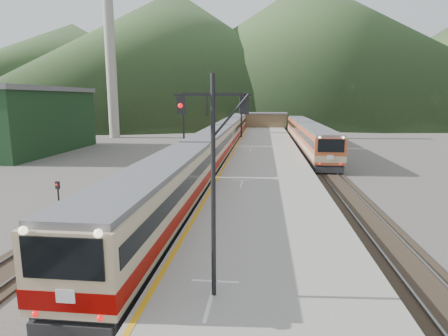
# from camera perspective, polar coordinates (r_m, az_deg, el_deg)

# --- Properties ---
(track_main) EXTENTS (2.60, 200.00, 0.23)m
(track_main) POSITION_cam_1_polar(r_m,az_deg,el_deg) (45.25, -0.78, 1.63)
(track_main) COLOR black
(track_main) RESTS_ON ground
(track_far) EXTENTS (2.60, 200.00, 0.23)m
(track_far) POSITION_cam_1_polar(r_m,az_deg,el_deg) (46.10, -6.97, 1.72)
(track_far) COLOR black
(track_far) RESTS_ON ground
(track_second) EXTENTS (2.60, 200.00, 0.23)m
(track_second) POSITION_cam_1_polar(r_m,az_deg,el_deg) (45.36, 13.80, 1.35)
(track_second) COLOR black
(track_second) RESTS_ON ground
(platform) EXTENTS (8.00, 100.00, 1.00)m
(platform) POSITION_cam_1_polar(r_m,az_deg,el_deg) (42.89, 6.35, 1.66)
(platform) COLOR gray
(platform) RESTS_ON ground
(gantry_near) EXTENTS (9.55, 0.25, 8.00)m
(gantry_near) POSITION_cam_1_polar(r_m,az_deg,el_deg) (59.96, -1.81, 9.11)
(gantry_near) COLOR black
(gantry_near) RESTS_ON ground
(gantry_far) EXTENTS (9.55, 0.25, 8.00)m
(gantry_far) POSITION_cam_1_polar(r_m,az_deg,el_deg) (84.79, 0.52, 9.53)
(gantry_far) COLOR black
(gantry_far) RESTS_ON ground
(warehouse) EXTENTS (14.50, 20.50, 8.60)m
(warehouse) POSITION_cam_1_polar(r_m,az_deg,el_deg) (57.18, -29.81, 6.40)
(warehouse) COLOR black
(warehouse) RESTS_ON ground
(smokestack) EXTENTS (1.80, 1.80, 30.00)m
(smokestack) POSITION_cam_1_polar(r_m,az_deg,el_deg) (72.23, -16.93, 16.40)
(smokestack) COLOR #9E998E
(smokestack) RESTS_ON ground
(station_shed) EXTENTS (9.40, 4.40, 3.10)m
(station_shed) POSITION_cam_1_polar(r_m,az_deg,el_deg) (82.51, 6.28, 7.34)
(station_shed) COLOR brown
(station_shed) RESTS_ON platform
(hill_a) EXTENTS (180.00, 180.00, 60.00)m
(hill_a) POSITION_cam_1_polar(r_m,az_deg,el_deg) (200.91, -7.35, 17.00)
(hill_a) COLOR #304121
(hill_a) RESTS_ON ground
(hill_b) EXTENTS (220.00, 220.00, 75.00)m
(hill_b) POSITION_cam_1_polar(r_m,az_deg,el_deg) (237.64, 12.56, 17.64)
(hill_b) COLOR #304121
(hill_b) RESTS_ON ground
(hill_d) EXTENTS (200.00, 200.00, 55.00)m
(hill_d) POSITION_cam_1_polar(r_m,az_deg,el_deg) (275.41, -21.72, 14.06)
(hill_d) COLOR #304121
(hill_d) RESTS_ON ground
(main_train) EXTENTS (2.84, 77.94, 3.47)m
(main_train) POSITION_cam_1_polar(r_m,az_deg,el_deg) (48.49, -0.29, 4.49)
(main_train) COLOR tan
(main_train) RESTS_ON track_main
(second_train) EXTENTS (2.90, 39.47, 3.54)m
(second_train) POSITION_cam_1_polar(r_m,az_deg,el_deg) (55.18, 12.50, 5.01)
(second_train) COLOR #B8512C
(second_train) RESTS_ON track_second
(signal_mast) EXTENTS (2.17, 0.60, 6.77)m
(signal_mast) POSITION_cam_1_polar(r_m,az_deg,el_deg) (11.00, -1.66, 0.44)
(signal_mast) COLOR black
(signal_mast) RESTS_ON platform
(short_signal_b) EXTENTS (0.24, 0.18, 2.27)m
(short_signal_b) POSITION_cam_1_polar(r_m,az_deg,el_deg) (35.01, -6.28, 1.26)
(short_signal_b) COLOR black
(short_signal_b) RESTS_ON ground
(short_signal_c) EXTENTS (0.24, 0.18, 2.27)m
(short_signal_c) POSITION_cam_1_polar(r_m,az_deg,el_deg) (24.21, -23.93, -3.76)
(short_signal_c) COLOR black
(short_signal_c) RESTS_ON ground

